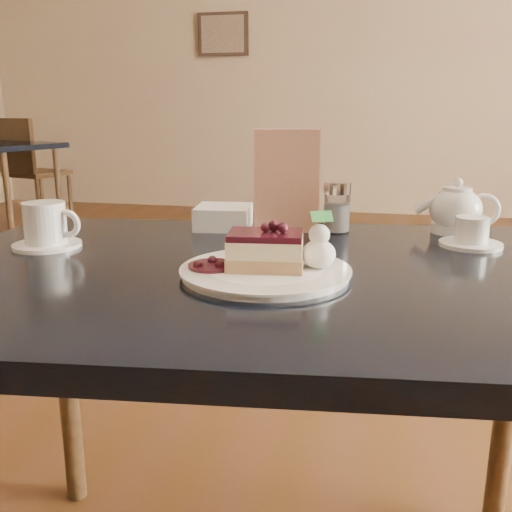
% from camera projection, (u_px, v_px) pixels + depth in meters
% --- Properties ---
extents(main_table, '(1.27, 0.92, 0.74)m').
position_uv_depth(main_table, '(268.00, 311.00, 0.98)').
color(main_table, black).
rests_on(main_table, ground).
extents(dessert_plate, '(0.27, 0.27, 0.01)m').
position_uv_depth(dessert_plate, '(265.00, 272.00, 0.91)').
color(dessert_plate, white).
rests_on(dessert_plate, main_table).
extents(cheesecake_slice, '(0.13, 0.10, 0.06)m').
position_uv_depth(cheesecake_slice, '(265.00, 251.00, 0.90)').
color(cheesecake_slice, tan).
rests_on(cheesecake_slice, dessert_plate).
extents(whipped_cream, '(0.05, 0.05, 0.05)m').
position_uv_depth(whipped_cream, '(319.00, 254.00, 0.90)').
color(whipped_cream, white).
rests_on(whipped_cream, dessert_plate).
extents(berry_sauce, '(0.08, 0.08, 0.01)m').
position_uv_depth(berry_sauce, '(213.00, 266.00, 0.91)').
color(berry_sauce, black).
rests_on(berry_sauce, dessert_plate).
extents(coffee_set, '(0.14, 0.13, 0.09)m').
position_uv_depth(coffee_set, '(47.00, 227.00, 1.09)').
color(coffee_set, white).
rests_on(coffee_set, main_table).
extents(tea_set, '(0.18, 0.24, 0.10)m').
position_uv_depth(tea_set, '(458.00, 215.00, 1.19)').
color(tea_set, white).
rests_on(tea_set, main_table).
extents(menu_card, '(0.14, 0.05, 0.22)m').
position_uv_depth(menu_card, '(287.00, 181.00, 1.22)').
color(menu_card, beige).
rests_on(menu_card, main_table).
extents(sugar_shaker, '(0.06, 0.06, 0.11)m').
position_uv_depth(sugar_shaker, '(337.00, 207.00, 1.22)').
color(sugar_shaker, white).
rests_on(sugar_shaker, main_table).
extents(napkin_stack, '(0.13, 0.13, 0.05)m').
position_uv_depth(napkin_stack, '(224.00, 217.00, 1.27)').
color(napkin_stack, white).
rests_on(napkin_stack, main_table).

